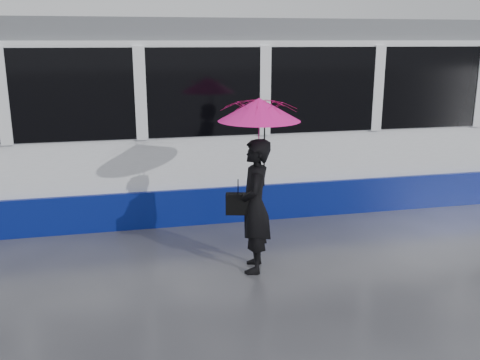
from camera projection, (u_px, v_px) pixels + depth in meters
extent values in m
plane|color=#2F2F35|center=(166.00, 256.00, 7.67)|extent=(90.00, 90.00, 0.00)
cube|color=#3F3D38|center=(157.00, 217.00, 9.34)|extent=(34.00, 0.07, 0.02)
cube|color=#3F3D38|center=(151.00, 194.00, 10.70)|extent=(34.00, 0.07, 0.02)
cube|color=white|center=(167.00, 124.00, 9.70)|extent=(24.00, 2.40, 2.95)
cube|color=navy|center=(169.00, 189.00, 10.01)|extent=(24.00, 2.56, 0.62)
cube|color=black|center=(166.00, 87.00, 9.53)|extent=(23.00, 2.48, 1.40)
cube|color=#5B5E63|center=(164.00, 30.00, 9.28)|extent=(23.60, 2.20, 0.35)
imported|color=black|center=(255.00, 206.00, 7.02)|extent=(0.58, 0.74, 1.79)
imported|color=#FD156E|center=(259.00, 131.00, 6.77)|extent=(1.19, 1.21, 0.89)
cone|color=#FD156E|center=(259.00, 109.00, 6.70)|extent=(1.28, 1.28, 0.29)
cylinder|color=black|center=(259.00, 96.00, 6.66)|extent=(0.01, 0.01, 0.07)
cylinder|color=black|center=(264.00, 157.00, 6.90)|extent=(0.02, 0.02, 0.78)
cube|color=black|center=(238.00, 204.00, 6.98)|extent=(0.34, 0.21, 0.28)
cylinder|color=black|center=(238.00, 187.00, 6.92)|extent=(0.01, 0.01, 0.18)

